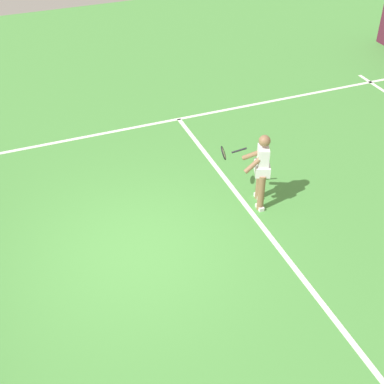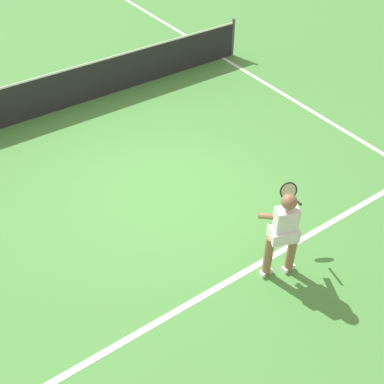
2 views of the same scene
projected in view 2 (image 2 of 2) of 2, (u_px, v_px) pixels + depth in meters
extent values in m
plane|color=#4C9342|center=(162.00, 188.00, 8.79)|extent=(27.65, 27.65, 0.00)
cube|color=white|center=(245.00, 272.00, 7.31)|extent=(8.39, 0.10, 0.01)
cube|color=white|center=(323.00, 118.00, 10.59)|extent=(0.10, 19.27, 0.01)
cylinder|color=#4C4C51|center=(233.00, 37.00, 12.66)|extent=(0.08, 0.08, 0.99)
cube|color=#232326|center=(76.00, 87.00, 10.77)|extent=(8.91, 0.02, 0.87)
cube|color=white|center=(72.00, 68.00, 10.47)|extent=(8.91, 0.02, 0.04)
cylinder|color=#8C6647|center=(268.00, 257.00, 7.03)|extent=(0.13, 0.13, 0.78)
cylinder|color=#8C6647|center=(291.00, 252.00, 7.09)|extent=(0.13, 0.13, 0.78)
cube|color=white|center=(266.00, 272.00, 7.26)|extent=(0.20, 0.10, 0.08)
cube|color=white|center=(288.00, 268.00, 7.32)|extent=(0.20, 0.10, 0.08)
cube|color=white|center=(285.00, 223.00, 6.63)|extent=(0.37, 0.31, 0.52)
cube|color=white|center=(283.00, 233.00, 6.76)|extent=(0.48, 0.41, 0.20)
sphere|color=#8C6647|center=(289.00, 202.00, 6.37)|extent=(0.22, 0.22, 0.22)
cylinder|color=#8C6647|center=(271.00, 216.00, 6.71)|extent=(0.11, 0.48, 0.37)
cylinder|color=#8C6647|center=(292.00, 213.00, 6.75)|extent=(0.41, 0.39, 0.37)
cylinder|color=black|center=(297.00, 201.00, 7.01)|extent=(0.14, 0.29, 0.14)
torus|color=black|center=(289.00, 191.00, 7.27)|extent=(0.31, 0.22, 0.28)
cylinder|color=beige|center=(289.00, 191.00, 7.27)|extent=(0.26, 0.17, 0.23)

